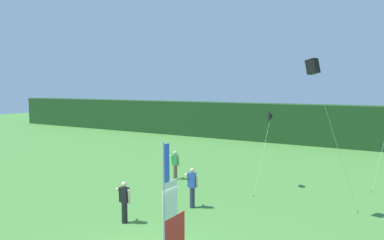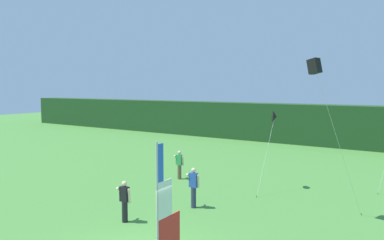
{
  "view_description": "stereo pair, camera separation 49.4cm",
  "coord_description": "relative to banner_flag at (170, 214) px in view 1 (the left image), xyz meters",
  "views": [
    {
      "loc": [
        6.46,
        -7.75,
        5.13
      ],
      "look_at": [
        -0.53,
        3.87,
        3.9
      ],
      "focal_mm": 33.76,
      "sensor_mm": 36.0,
      "label": 1
    },
    {
      "loc": [
        6.88,
        -7.48,
        5.13
      ],
      "look_at": [
        -0.53,
        3.87,
        3.9
      ],
      "focal_mm": 33.76,
      "sensor_mm": 36.0,
      "label": 2
    }
  ],
  "objects": [
    {
      "name": "distant_treeline",
      "position": [
        -1.19,
        25.59,
        -0.0
      ],
      "size": [
        80.0,
        2.4,
        3.61
      ],
      "primitive_type": "cube",
      "color": "#1E421E",
      "rests_on": "ground"
    },
    {
      "name": "banner_flag",
      "position": [
        0.0,
        0.0,
        0.0
      ],
      "size": [
        0.06,
        1.03,
        3.77
      ],
      "color": "#B7B7BC",
      "rests_on": "ground"
    },
    {
      "name": "person_near_banner",
      "position": [
        -2.47,
        5.26,
        -0.88
      ],
      "size": [
        0.55,
        0.48,
        1.73
      ],
      "color": "#2D334C",
      "rests_on": "ground"
    },
    {
      "name": "person_mid_field",
      "position": [
        -3.78,
        2.44,
        -0.96
      ],
      "size": [
        0.55,
        0.48,
        1.6
      ],
      "color": "black",
      "rests_on": "ground"
    },
    {
      "name": "person_far_left",
      "position": [
        -5.76,
        8.89,
        -0.95
      ],
      "size": [
        0.55,
        0.48,
        1.61
      ],
      "color": "brown",
      "rests_on": "ground"
    },
    {
      "name": "kite_black_delta_3",
      "position": [
        -0.71,
        10.05,
        1.84
      ],
      "size": [
        0.51,
        2.32,
        3.98
      ],
      "color": "brown",
      "rests_on": "ground"
    },
    {
      "name": "kite_black_box_1",
      "position": [
        2.07,
        6.67,
        4.08
      ],
      "size": [
        1.93,
        1.77,
        6.24
      ],
      "color": "brown",
      "rests_on": "ground"
    }
  ]
}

